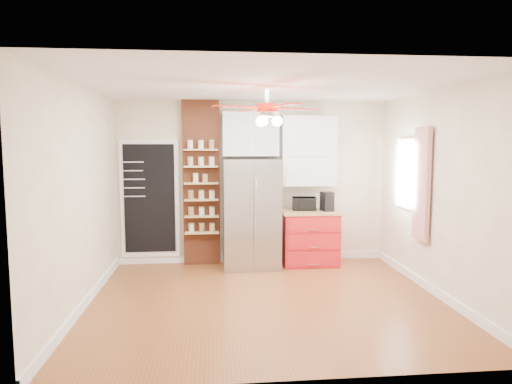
{
  "coord_description": "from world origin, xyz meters",
  "views": [
    {
      "loc": [
        -0.69,
        -5.61,
        1.99
      ],
      "look_at": [
        -0.05,
        0.9,
        1.3
      ],
      "focal_mm": 32.0,
      "sensor_mm": 36.0,
      "label": 1
    }
  ],
  "objects": [
    {
      "name": "fridge",
      "position": [
        -0.05,
        1.63,
        0.88
      ],
      "size": [
        0.9,
        0.7,
        1.75
      ],
      "primitive_type": "cube",
      "color": "#A4A4A8",
      "rests_on": "floor"
    },
    {
      "name": "ceiling",
      "position": [
        0.0,
        0.0,
        2.7
      ],
      "size": [
        4.5,
        4.5,
        0.0
      ],
      "primitive_type": "plane",
      "color": "white",
      "rests_on": "wall_back"
    },
    {
      "name": "pantry_jar_oats",
      "position": [
        -0.94,
        1.77,
        1.44
      ],
      "size": [
        0.1,
        0.1,
        0.14
      ],
      "primitive_type": "cylinder",
      "rotation": [
        0.0,
        0.0,
        0.26
      ],
      "color": "beige",
      "rests_on": "brick_pillar"
    },
    {
      "name": "wall_back",
      "position": [
        0.0,
        2.0,
        1.35
      ],
      "size": [
        4.5,
        0.02,
        2.7
      ],
      "primitive_type": "cube",
      "color": "#F7E7C6",
      "rests_on": "floor"
    },
    {
      "name": "brick_pillar",
      "position": [
        -0.85,
        1.92,
        1.35
      ],
      "size": [
        0.6,
        0.16,
        2.7
      ],
      "primitive_type": "cube",
      "color": "brown",
      "rests_on": "floor"
    },
    {
      "name": "upper_shelf_unit",
      "position": [
        0.92,
        1.85,
        1.88
      ],
      "size": [
        0.9,
        0.3,
        1.15
      ],
      "primitive_type": "cube",
      "color": "white",
      "rests_on": "wall_back"
    },
    {
      "name": "wall_left",
      "position": [
        -2.25,
        0.0,
        1.35
      ],
      "size": [
        0.02,
        4.0,
        2.7
      ],
      "primitive_type": "cube",
      "color": "#F7E7C6",
      "rests_on": "floor"
    },
    {
      "name": "floor",
      "position": [
        0.0,
        0.0,
        0.0
      ],
      "size": [
        4.5,
        4.5,
        0.0
      ],
      "primitive_type": "plane",
      "color": "brown",
      "rests_on": "ground"
    },
    {
      "name": "canister_left",
      "position": [
        1.24,
        1.59,
        0.97
      ],
      "size": [
        0.13,
        0.13,
        0.14
      ],
      "primitive_type": "cylinder",
      "rotation": [
        0.0,
        0.0,
        0.43
      ],
      "color": "#BB0A15",
      "rests_on": "red_cabinet"
    },
    {
      "name": "coffee_maker",
      "position": [
        1.19,
        1.63,
        1.06
      ],
      "size": [
        0.2,
        0.25,
        0.31
      ],
      "primitive_type": "cube",
      "rotation": [
        0.0,
        0.0,
        0.17
      ],
      "color": "black",
      "rests_on": "red_cabinet"
    },
    {
      "name": "pantry_jar_beans",
      "position": [
        -0.79,
        1.75,
        1.44
      ],
      "size": [
        0.09,
        0.09,
        0.13
      ],
      "primitive_type": "cylinder",
      "rotation": [
        0.0,
        0.0,
        0.05
      ],
      "color": "#9C7D4F",
      "rests_on": "brick_pillar"
    },
    {
      "name": "ceiling_fan",
      "position": [
        0.0,
        0.0,
        2.42
      ],
      "size": [
        1.4,
        1.4,
        0.44
      ],
      "color": "silver",
      "rests_on": "ceiling"
    },
    {
      "name": "canister_right",
      "position": [
        1.28,
        1.75,
        0.96
      ],
      "size": [
        0.11,
        0.11,
        0.13
      ],
      "primitive_type": "cylinder",
      "rotation": [
        0.0,
        0.0,
        0.1
      ],
      "color": "#A22E09",
      "rests_on": "red_cabinet"
    },
    {
      "name": "wall_right",
      "position": [
        2.25,
        0.0,
        1.35
      ],
      "size": [
        0.02,
        4.0,
        2.7
      ],
      "primitive_type": "cube",
      "color": "#F7E7C6",
      "rests_on": "floor"
    },
    {
      "name": "chalkboard",
      "position": [
        -1.7,
        1.96,
        1.1
      ],
      "size": [
        0.95,
        0.05,
        1.95
      ],
      "color": "white",
      "rests_on": "wall_back"
    },
    {
      "name": "upper_glass_cabinet",
      "position": [
        -0.05,
        1.82,
        2.15
      ],
      "size": [
        0.9,
        0.35,
        0.7
      ],
      "primitive_type": "cube",
      "color": "white",
      "rests_on": "wall_back"
    },
    {
      "name": "window",
      "position": [
        2.23,
        0.9,
        1.55
      ],
      "size": [
        0.04,
        0.75,
        1.05
      ],
      "primitive_type": "cube",
      "color": "white",
      "rests_on": "wall_right"
    },
    {
      "name": "red_cabinet",
      "position": [
        0.92,
        1.68,
        0.45
      ],
      "size": [
        0.94,
        0.64,
        0.9
      ],
      "color": "red",
      "rests_on": "floor"
    },
    {
      "name": "toaster_oven",
      "position": [
        0.84,
        1.75,
        1.01
      ],
      "size": [
        0.42,
        0.32,
        0.21
      ],
      "primitive_type": "imported",
      "rotation": [
        0.0,
        0.0,
        -0.15
      ],
      "color": "black",
      "rests_on": "red_cabinet"
    },
    {
      "name": "curtain",
      "position": [
        2.18,
        0.35,
        1.45
      ],
      "size": [
        0.06,
        0.4,
        1.55
      ],
      "primitive_type": "cube",
      "color": "#B02117",
      "rests_on": "wall_right"
    },
    {
      "name": "wall_front",
      "position": [
        0.0,
        -2.0,
        1.35
      ],
      "size": [
        4.5,
        0.02,
        2.7
      ],
      "primitive_type": "cube",
      "color": "#F7E7C6",
      "rests_on": "floor"
    }
  ]
}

